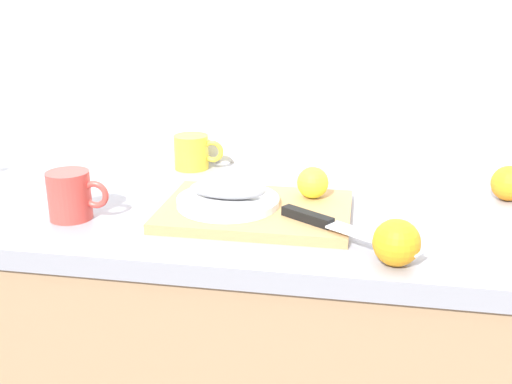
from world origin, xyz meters
The scene contains 10 objects.
back_wall centered at (0.00, 0.33, 1.25)m, with size 3.20×0.05×2.50m, color white.
cutting_board centered at (-0.12, -0.06, 0.91)m, with size 0.37×0.27×0.02m, color tan.
white_plate centered at (-0.18, -0.06, 0.93)m, with size 0.21×0.21×0.01m, color white.
fish_fillet centered at (-0.18, -0.06, 0.95)m, with size 0.15×0.07×0.04m, color gray.
chef_knife centered at (0.03, -0.15, 0.93)m, with size 0.26×0.18×0.02m.
lemon_0 centered at (-0.02, 0.01, 0.95)m, with size 0.07×0.07×0.07m, color yellow.
coffee_mug_0 centered at (-0.34, 0.23, 0.94)m, with size 0.13×0.09×0.09m.
coffee_mug_1 centered at (-0.48, -0.14, 0.95)m, with size 0.12×0.08×0.10m.
orange_0 centered at (0.39, 0.13, 0.94)m, with size 0.08×0.08×0.08m, color orange.
orange_2 centered at (0.14, -0.24, 0.94)m, with size 0.08×0.08×0.08m, color orange.
Camera 1 is at (0.07, -1.16, 1.34)m, focal length 41.88 mm.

